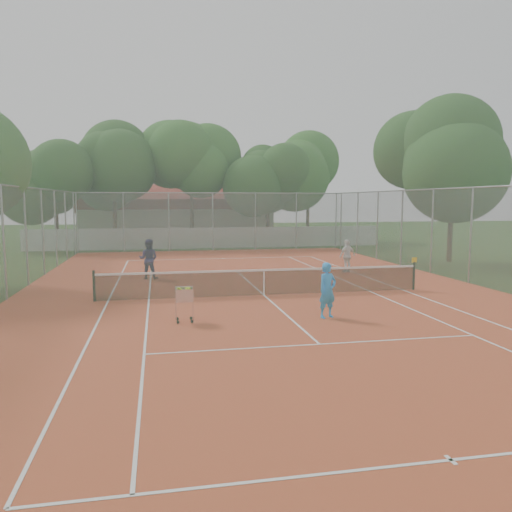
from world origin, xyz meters
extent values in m
plane|color=#19390F|center=(0.00, 0.00, 0.00)|extent=(120.00, 120.00, 0.00)
cube|color=#BE4525|center=(0.00, 0.00, 0.01)|extent=(18.00, 34.00, 0.02)
cube|color=white|center=(0.00, 0.00, 0.02)|extent=(10.98, 23.78, 0.01)
cube|color=black|center=(0.00, 0.00, 0.51)|extent=(11.88, 0.10, 0.98)
cube|color=slate|center=(0.00, 0.00, 2.00)|extent=(18.00, 34.00, 4.00)
cube|color=silver|center=(0.00, 19.00, 0.75)|extent=(26.00, 0.30, 1.50)
cube|color=beige|center=(-2.00, 29.00, 2.20)|extent=(16.40, 9.00, 4.40)
cube|color=#11340D|center=(0.00, 22.00, 5.00)|extent=(29.00, 19.00, 10.00)
imported|color=#1C8DF2|center=(1.10, -3.79, 0.84)|extent=(0.69, 0.57, 1.64)
imported|color=#211643|center=(-4.19, 4.81, 0.90)|extent=(0.99, 0.85, 1.76)
imported|color=silver|center=(5.18, 5.02, 0.82)|extent=(1.01, 0.70, 1.60)
cube|color=silver|center=(-3.06, -3.53, 0.56)|extent=(0.56, 0.56, 1.07)
camera|label=1|loc=(-3.75, -17.54, 3.44)|focal=35.00mm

